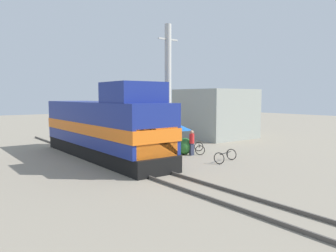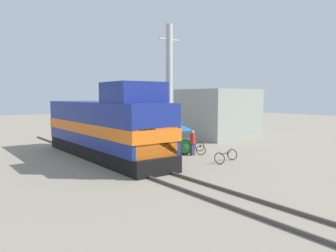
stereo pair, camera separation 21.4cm
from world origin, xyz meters
name	(u,v)px [view 2 (the right image)]	position (x,y,z in m)	size (l,w,h in m)	color
ground_plane	(120,163)	(0.00, 0.00, 0.00)	(120.00, 120.00, 0.00)	gray
rail_near	(109,163)	(-0.72, 0.00, 0.07)	(0.08, 31.77, 0.15)	#4C4742
rail_far	(130,160)	(0.72, 0.00, 0.07)	(0.08, 31.77, 0.15)	#4C4742
locomotive	(106,128)	(0.00, 1.87, 2.02)	(3.08, 13.37, 4.88)	black
utility_pole	(169,87)	(5.85, 2.76, 4.84)	(1.80, 0.51, 9.61)	#B2B2AD
vendor_umbrella	(179,127)	(5.10, 0.55, 1.88)	(1.88, 1.88, 2.10)	#4C4C4C
billboard_sign	(139,116)	(5.00, 5.97, 2.39)	(2.29, 0.12, 3.21)	#595959
shrub_cluster	(185,146)	(5.10, -0.15, 0.58)	(1.16, 1.16, 1.16)	#2D722D
person_bystander	(193,142)	(5.26, -0.75, 0.95)	(0.34, 0.34, 1.75)	#2D3347
bicycle	(200,148)	(6.31, -0.39, 0.35)	(1.60, 1.75, 0.68)	black
bicycle_spare	(226,156)	(5.42, -3.76, 0.37)	(1.84, 1.16, 0.71)	black
building_block_distant	(217,114)	(13.74, 5.37, 2.39)	(6.15, 6.28, 4.77)	#999E93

